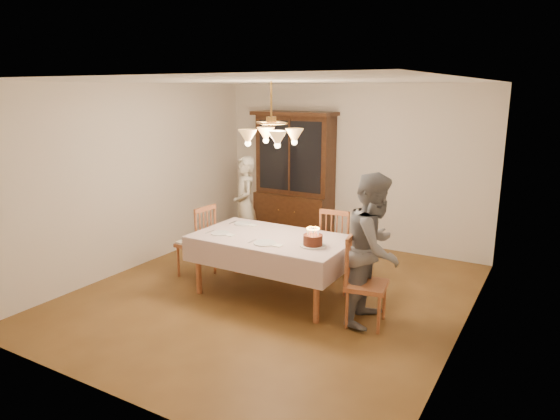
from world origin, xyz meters
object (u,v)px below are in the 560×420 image
Objects in this scene: china_hutch at (294,179)px; birthday_cake at (313,241)px; dining_table at (272,242)px; elderly_woman at (245,205)px; chair_far_side at (338,248)px.

birthday_cake is at bearing -57.14° from china_hutch.
china_hutch is 7.20× the size of birthday_cake.
dining_table is 1.25× the size of elderly_woman.
dining_table is at bearing -119.05° from chair_far_side.
elderly_woman is at bearing 134.60° from dining_table.
chair_far_side is 1.81m from elderly_woman.
dining_table is 0.63m from birthday_cake.
china_hutch reaches higher than elderly_woman.
elderly_woman is (-1.75, 0.37, 0.32)m from chair_far_side.
chair_far_side is (0.50, 0.90, -0.24)m from dining_table.
elderly_woman reaches higher than dining_table.
china_hutch is 1.08m from elderly_woman.
elderly_woman is at bearing -108.86° from china_hutch.
dining_table is 1.78m from elderly_woman.
dining_table is 1.05m from chair_far_side.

